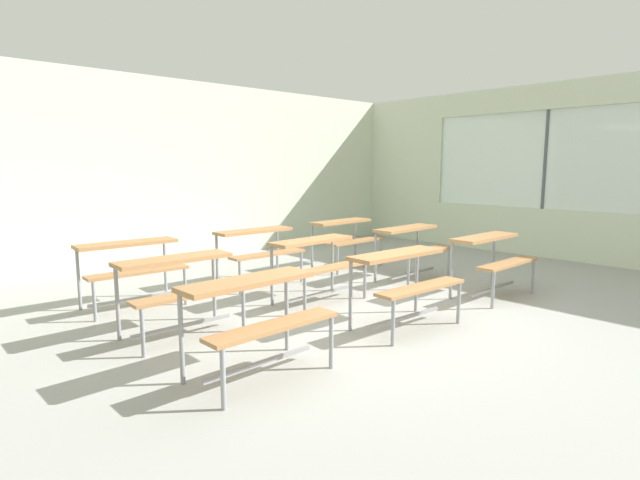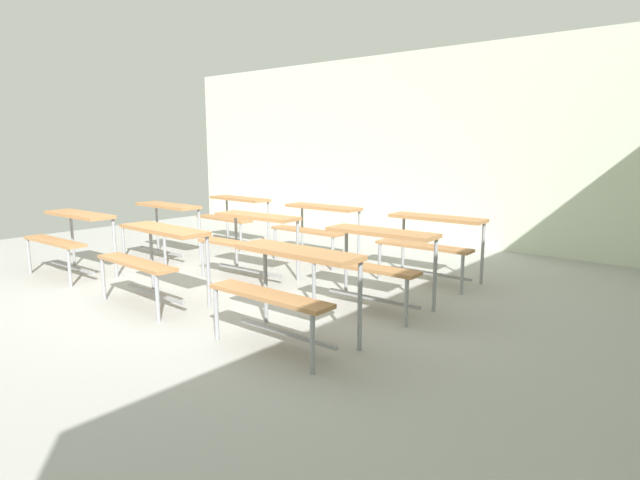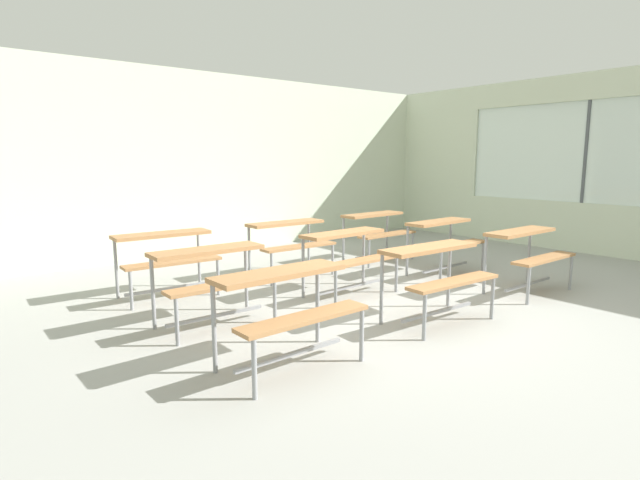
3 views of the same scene
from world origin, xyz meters
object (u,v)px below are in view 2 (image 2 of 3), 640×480
at_px(desk_bench_r1c0, 161,218).
at_px(desk_bench_r2c0, 234,209).
at_px(desk_bench_r2c2, 432,233).
at_px(desk_bench_r0c0, 71,229).
at_px(desk_bench_r1c1, 251,231).
at_px(desk_bench_r0c1, 155,247).
at_px(desk_bench_r1c2, 375,250).
at_px(desk_bench_r0c2, 288,274).
at_px(desk_bench_r2c1, 318,220).

bearing_deg(desk_bench_r1c0, desk_bench_r2c0, 88.45).
distance_m(desk_bench_r2c0, desk_bench_r2c2, 3.40).
height_order(desk_bench_r0c0, desk_bench_r1c1, same).
distance_m(desk_bench_r1c1, desk_bench_r2c0, 2.13).
bearing_deg(desk_bench_r0c1, desk_bench_r1c0, 146.77).
bearing_deg(desk_bench_r1c1, desk_bench_r2c0, 141.19).
distance_m(desk_bench_r1c0, desk_bench_r1c1, 1.76).
distance_m(desk_bench_r1c2, desk_bench_r2c2, 1.25).
bearing_deg(desk_bench_r2c0, desk_bench_r0c2, -33.61).
bearing_deg(desk_bench_r0c2, desk_bench_r1c2, 90.27).
bearing_deg(desk_bench_r0c0, desk_bench_r2c1, 53.17).
bearing_deg(desk_bench_r2c0, desk_bench_r1c1, -34.07).
bearing_deg(desk_bench_r0c2, desk_bench_r1c0, 160.46).
distance_m(desk_bench_r0c2, desk_bench_r2c2, 2.46).
distance_m(desk_bench_r0c0, desk_bench_r2c2, 4.23).
height_order(desk_bench_r1c0, desk_bench_r2c2, same).
height_order(desk_bench_r0c0, desk_bench_r2c0, same).
xyz_separation_m(desk_bench_r0c2, desk_bench_r1c2, (-0.00, 1.21, 0.00)).
xyz_separation_m(desk_bench_r0c0, desk_bench_r1c2, (3.51, 1.20, 0.00)).
height_order(desk_bench_r0c2, desk_bench_r1c0, same).
xyz_separation_m(desk_bench_r0c1, desk_bench_r2c1, (0.00, 2.47, 0.00)).
height_order(desk_bench_r2c1, desk_bench_r2c2, same).
xyz_separation_m(desk_bench_r2c0, desk_bench_r2c1, (1.72, -0.06, 0.00)).
bearing_deg(desk_bench_r0c0, desk_bench_r0c2, -1.18).
bearing_deg(desk_bench_r1c0, desk_bench_r2c1, 34.94).
relative_size(desk_bench_r0c2, desk_bench_r1c1, 0.98).
bearing_deg(desk_bench_r2c1, desk_bench_r1c2, -34.96).
relative_size(desk_bench_r0c0, desk_bench_r2c1, 1.00).
height_order(desk_bench_r0c1, desk_bench_r2c1, same).
height_order(desk_bench_r0c1, desk_bench_r1c0, same).
distance_m(desk_bench_r1c2, desk_bench_r2c1, 2.14).
bearing_deg(desk_bench_r2c1, desk_bench_r2c0, 178.58).
xyz_separation_m(desk_bench_r0c0, desk_bench_r1c1, (1.76, 1.24, 0.00)).
relative_size(desk_bench_r1c1, desk_bench_r1c2, 1.00).
height_order(desk_bench_r0c2, desk_bench_r2c1, same).
height_order(desk_bench_r0c0, desk_bench_r0c2, same).
bearing_deg(desk_bench_r2c0, desk_bench_r1c0, -89.73).
xyz_separation_m(desk_bench_r0c0, desk_bench_r2c1, (1.77, 2.44, 0.00)).
xyz_separation_m(desk_bench_r1c0, desk_bench_r1c2, (3.51, -0.04, 0.00)).
xyz_separation_m(desk_bench_r1c1, desk_bench_r2c0, (-1.71, 1.27, 0.00)).
bearing_deg(desk_bench_r1c0, desk_bench_r1c2, -0.03).
xyz_separation_m(desk_bench_r0c1, desk_bench_r2c2, (1.68, 2.47, 0.00)).
distance_m(desk_bench_r1c0, desk_bench_r2c0, 1.27).
height_order(desk_bench_r1c0, desk_bench_r2c1, same).
bearing_deg(desk_bench_r0c0, desk_bench_r2c2, 34.36).
bearing_deg(desk_bench_r2c1, desk_bench_r0c0, -125.22).
distance_m(desk_bench_r1c0, desk_bench_r2c2, 3.65).
bearing_deg(desk_bench_r0c1, desk_bench_r0c0, -178.54).
bearing_deg(desk_bench_r2c2, desk_bench_r0c1, -125.87).
xyz_separation_m(desk_bench_r0c0, desk_bench_r0c1, (1.77, -0.03, 0.00)).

